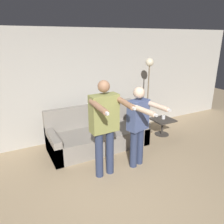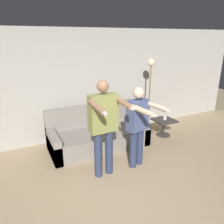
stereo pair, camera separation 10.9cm
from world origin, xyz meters
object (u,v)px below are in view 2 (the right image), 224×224
(side_table, at_px, (164,124))
(cup, at_px, (165,118))
(cat, at_px, (100,100))
(person_left, at_px, (104,123))
(person_right, at_px, (138,123))
(couch, at_px, (98,135))
(floor_lamp, at_px, (150,83))

(side_table, xyz_separation_m, cup, (0.03, 0.02, 0.16))
(cat, bearing_deg, cup, -18.88)
(person_left, xyz_separation_m, person_right, (0.69, -0.00, -0.12))
(couch, relative_size, person_right, 1.40)
(person_right, height_order, cup, person_right)
(cat, distance_m, floor_lamp, 1.32)
(couch, bearing_deg, side_table, -6.56)
(person_left, bearing_deg, cat, 66.62)
(person_right, bearing_deg, side_table, 18.79)
(side_table, relative_size, cup, 5.68)
(couch, bearing_deg, cat, 57.37)
(person_left, xyz_separation_m, cup, (2.09, 0.91, -0.55))
(person_right, bearing_deg, person_left, 165.28)
(couch, height_order, side_table, couch)
(person_left, distance_m, floor_lamp, 2.22)
(couch, relative_size, person_left, 1.26)
(floor_lamp, height_order, cup, floor_lamp)
(person_left, relative_size, cat, 3.42)
(side_table, bearing_deg, cup, 34.67)
(person_right, relative_size, side_table, 3.05)
(couch, bearing_deg, person_right, -71.60)
(floor_lamp, xyz_separation_m, cup, (0.27, -0.34, -0.86))
(floor_lamp, xyz_separation_m, side_table, (0.25, -0.36, -1.01))
(couch, distance_m, floor_lamp, 1.82)
(person_right, distance_m, side_table, 1.73)
(person_left, bearing_deg, couch, 70.79)
(cat, bearing_deg, person_right, -84.36)
(person_left, bearing_deg, floor_lamp, 32.14)
(couch, bearing_deg, cup, -5.83)
(floor_lamp, distance_m, side_table, 1.10)
(person_left, height_order, cat, person_left)
(couch, distance_m, person_left, 1.36)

